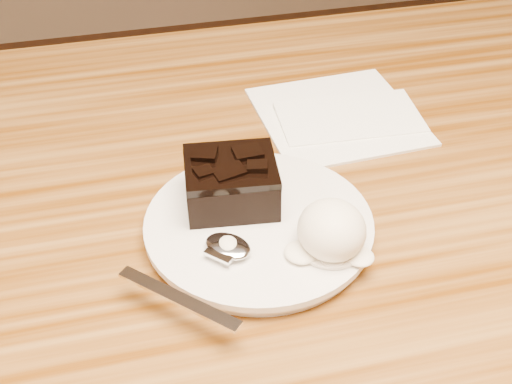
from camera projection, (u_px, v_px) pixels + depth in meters
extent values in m
cylinder|color=white|center=(259.00, 227.00, 0.59)|extent=(0.20, 0.20, 0.02)
cube|color=black|center=(231.00, 185.00, 0.59)|extent=(0.09, 0.08, 0.04)
ellipsoid|color=#F4EDCD|center=(332.00, 230.00, 0.55)|extent=(0.06, 0.06, 0.05)
cylinder|color=white|center=(330.00, 246.00, 0.56)|extent=(0.06, 0.06, 0.00)
cube|color=white|center=(338.00, 115.00, 0.74)|extent=(0.17, 0.17, 0.01)
cube|color=black|center=(263.00, 219.00, 0.58)|extent=(0.01, 0.01, 0.00)
cube|color=black|center=(325.00, 227.00, 0.57)|extent=(0.01, 0.01, 0.00)
cube|color=black|center=(308.00, 249.00, 0.55)|extent=(0.01, 0.01, 0.00)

